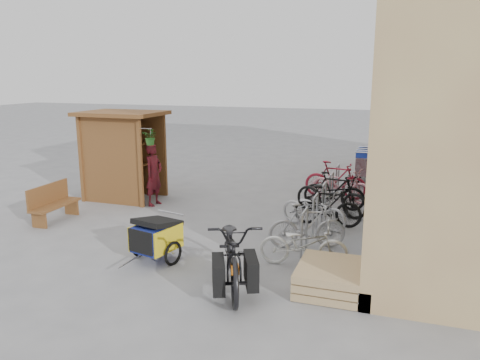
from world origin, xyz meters
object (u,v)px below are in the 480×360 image
(bike_0, at_px, (304,244))
(bike_4, at_px, (331,195))
(shopping_carts, at_px, (368,162))
(person_kiosk, at_px, (154,174))
(child_trailer, at_px, (156,236))
(bike_6, at_px, (341,185))
(kiosk, at_px, (120,143))
(bike_7, at_px, (335,180))
(bike_3, at_px, (328,206))
(bike_5, at_px, (334,191))
(bike_2, at_px, (314,209))
(bike_1, at_px, (307,226))
(cargo_bike, at_px, (233,252))
(pallet_stack, at_px, (330,277))
(bench, at_px, (53,202))

(bike_0, relative_size, bike_4, 0.83)
(shopping_carts, relative_size, person_kiosk, 1.30)
(child_trailer, height_order, bike_6, bike_6)
(kiosk, height_order, bike_7, kiosk)
(bike_3, xyz_separation_m, bike_5, (-0.06, 1.45, 0.01))
(bike_2, height_order, bike_3, bike_3)
(bike_1, distance_m, bike_6, 3.82)
(child_trailer, xyz_separation_m, cargo_bike, (1.71, -0.58, 0.12))
(bike_4, xyz_separation_m, bike_5, (-0.01, 0.53, -0.02))
(bike_3, height_order, bike_4, bike_4)
(kiosk, distance_m, bike_4, 5.80)
(cargo_bike, relative_size, bike_3, 1.57)
(pallet_stack, distance_m, person_kiosk, 6.25)
(pallet_stack, bearing_deg, bike_6, 95.21)
(kiosk, xyz_separation_m, bike_2, (5.47, -0.81, -1.13))
(cargo_bike, relative_size, bike_1, 1.59)
(pallet_stack, bearing_deg, bike_3, 99.30)
(kiosk, bearing_deg, bike_7, 19.07)
(bike_0, bearing_deg, shopping_carts, -13.13)
(bench, bearing_deg, bike_1, -0.06)
(bike_4, bearing_deg, child_trailer, 165.30)
(bike_4, bearing_deg, person_kiosk, 116.59)
(bike_1, height_order, bike_2, bike_1)
(bike_6, bearing_deg, bike_3, -162.53)
(kiosk, xyz_separation_m, child_trailer, (3.07, -3.66, -1.08))
(bike_4, xyz_separation_m, bike_6, (0.08, 1.37, -0.04))
(bike_3, bearing_deg, bike_7, 4.18)
(bike_4, bearing_deg, kiosk, 111.90)
(person_kiosk, bearing_deg, bike_0, -115.35)
(bench, distance_m, bike_5, 6.85)
(cargo_bike, height_order, bike_4, cargo_bike)
(bike_2, relative_size, bike_6, 0.92)
(kiosk, xyz_separation_m, cargo_bike, (4.78, -4.24, -0.96))
(bike_2, height_order, bike_5, bike_5)
(pallet_stack, bearing_deg, bike_4, 97.93)
(pallet_stack, bearing_deg, bike_5, 97.14)
(cargo_bike, xyz_separation_m, bike_5, (0.91, 5.08, -0.12))
(bench, xyz_separation_m, person_kiosk, (1.57, 2.00, 0.38))
(kiosk, relative_size, person_kiosk, 1.52)
(shopping_carts, relative_size, bike_2, 1.34)
(shopping_carts, xyz_separation_m, bike_1, (-0.71, -6.44, -0.21))
(cargo_bike, distance_m, bike_6, 6.00)
(cargo_bike, xyz_separation_m, bike_0, (0.91, 1.19, -0.18))
(child_trailer, distance_m, cargo_bike, 1.81)
(person_kiosk, height_order, bike_1, person_kiosk)
(bike_0, bearing_deg, bike_4, -8.70)
(bike_5, bearing_deg, bike_4, -173.31)
(shopping_carts, height_order, child_trailer, shopping_carts)
(bike_5, bearing_deg, person_kiosk, 110.08)
(child_trailer, height_order, bike_3, bike_3)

